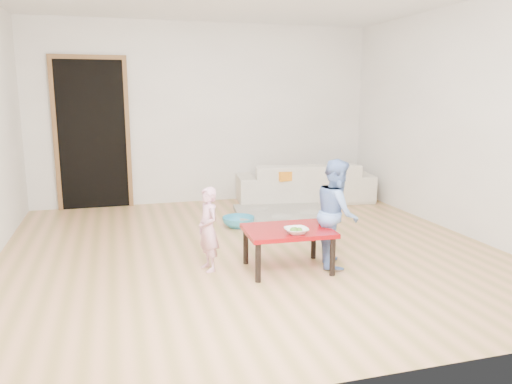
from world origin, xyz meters
name	(u,v)px	position (x,y,z in m)	size (l,w,h in m)	color
floor	(251,249)	(0.00, 0.00, 0.00)	(5.00, 5.00, 0.01)	#A98848
back_wall	(205,114)	(0.00, 2.50, 1.30)	(5.00, 0.02, 2.60)	white
right_wall	(463,120)	(2.50, 0.00, 1.30)	(0.02, 5.00, 2.60)	white
doorway	(92,135)	(-1.60, 2.48, 1.02)	(1.02, 0.08, 2.11)	brown
sofa	(304,182)	(1.40, 2.05, 0.29)	(2.00, 0.78, 0.59)	beige
cushion	(288,174)	(1.10, 1.93, 0.45)	(0.50, 0.44, 0.13)	orange
red_table	(288,249)	(0.17, -0.68, 0.20)	(0.78, 0.59, 0.39)	maroon
bowl	(296,231)	(0.18, -0.85, 0.42)	(0.21, 0.21, 0.05)	white
broccoli	(296,231)	(0.18, -0.85, 0.42)	(0.12, 0.12, 0.06)	#2D5919
child_pink	(208,229)	(-0.54, -0.49, 0.39)	(0.28, 0.19, 0.78)	#D2608E
child_blue	(337,213)	(0.65, -0.67, 0.51)	(0.49, 0.38, 1.01)	#648EE8
basin	(238,222)	(0.09, 0.90, 0.06)	(0.39, 0.39, 0.12)	#3296BE
blanket	(283,213)	(0.79, 1.28, 0.03)	(1.22, 1.02, 0.06)	#B7AFA1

